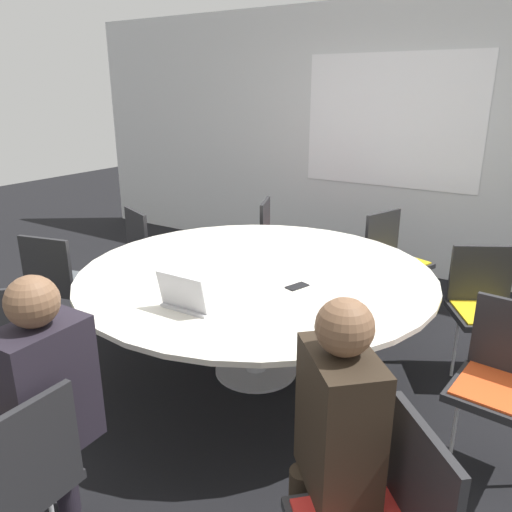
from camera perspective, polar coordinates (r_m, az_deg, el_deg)
ground_plane at (r=3.57m, az=0.00°, el=-12.96°), size 16.00×16.00×0.00m
wall_back at (r=5.38m, az=15.11°, el=12.55°), size 8.00×0.07×2.70m
conference_table at (r=3.26m, az=0.00°, el=-2.83°), size 2.29×2.29×0.74m
chair_0 at (r=2.17m, az=-26.40°, el=-21.92°), size 0.43×0.45×0.87m
chair_2 at (r=2.81m, az=26.60°, el=-12.07°), size 0.48×0.46×0.87m
chair_3 at (r=3.65m, az=24.73°, el=-4.74°), size 0.59×0.58×0.87m
chair_4 at (r=4.39m, az=15.38°, el=0.17°), size 0.54×0.56×0.87m
chair_5 at (r=4.74m, az=2.55°, el=2.20°), size 0.55×0.57×0.87m
chair_6 at (r=4.54m, az=-11.87°, el=1.06°), size 0.57×0.55×0.87m
chair_7 at (r=4.00m, az=-21.43°, el=-2.33°), size 0.53×0.51×0.87m
chair_8 at (r=3.19m, az=-26.96°, el=-8.47°), size 0.60×0.61×0.87m
person_0 at (r=2.22m, az=-23.03°, el=-14.35°), size 0.26×0.36×1.22m
person_1 at (r=1.90m, az=8.90°, el=-19.06°), size 0.41×0.41×1.22m
laptop at (r=2.69m, az=-7.75°, el=-4.91°), size 0.30×0.23×0.21m
cell_phone at (r=2.98m, az=4.72°, el=-3.47°), size 0.11×0.15×0.01m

